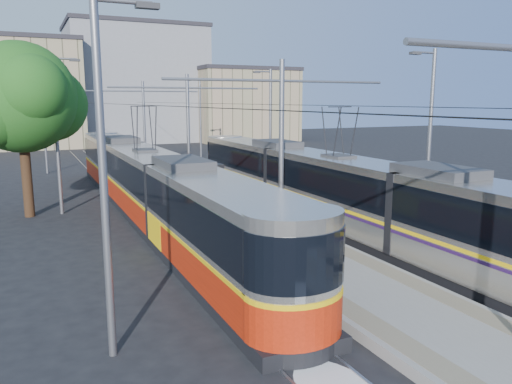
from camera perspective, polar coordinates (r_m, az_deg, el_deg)
name	(u,v)px	position (r m, az deg, el deg)	size (l,w,h in m)	color
ground	(425,328)	(13.99, 18.72, -14.56)	(160.00, 160.00, 0.00)	black
platform	(206,202)	(28.11, -5.74, -1.17)	(4.00, 50.00, 0.30)	gray
tactile_strip_left	(181,202)	(27.65, -8.58, -1.10)	(0.70, 50.00, 0.01)	gray
tactile_strip_right	(230,197)	(28.57, -3.00, -0.62)	(0.70, 50.00, 0.01)	gray
rails	(206,205)	(28.14, -5.73, -1.44)	(8.71, 70.00, 0.03)	gray
tram_left	(146,183)	(25.56, -12.42, 1.02)	(2.43, 32.13, 5.50)	black
tram_right	(337,189)	(22.65, 9.29, 0.33)	(2.43, 29.61, 5.50)	black
catenary	(223,126)	(24.90, -3.75, 7.53)	(9.20, 70.00, 7.00)	slate
street_lamps	(183,127)	(31.39, -8.30, 7.41)	(15.18, 38.22, 8.00)	slate
shelter	(215,183)	(26.61, -4.69, 1.03)	(0.80, 1.09, 2.18)	black
tree	(28,100)	(27.31, -24.60, 9.59)	(5.92, 5.47, 8.60)	#382314
building_left	(11,93)	(69.04, -26.17, 10.09)	(16.32, 12.24, 13.21)	gray
building_centre	(136,84)	(74.59, -13.59, 11.89)	(18.36, 14.28, 16.05)	gray
building_right	(243,104)	(73.03, -1.53, 9.97)	(14.28, 10.20, 10.34)	gray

